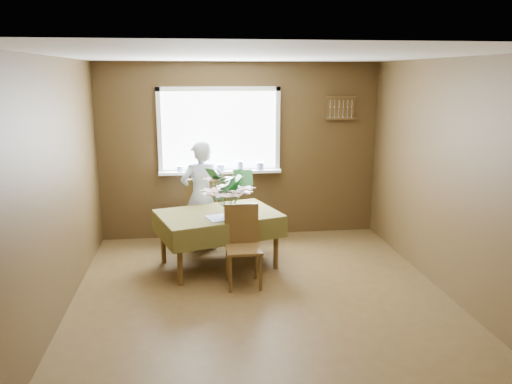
{
  "coord_description": "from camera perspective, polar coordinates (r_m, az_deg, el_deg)",
  "views": [
    {
      "loc": [
        -0.71,
        -4.8,
        2.34
      ],
      "look_at": [
        0.0,
        0.55,
        1.05
      ],
      "focal_mm": 35.0,
      "sensor_mm": 36.0,
      "label": 1
    }
  ],
  "objects": [
    {
      "name": "floor",
      "position": [
        5.39,
        0.78,
        -12.3
      ],
      "size": [
        4.5,
        4.5,
        0.0
      ],
      "primitive_type": "plane",
      "color": "#473318",
      "rests_on": "ground"
    },
    {
      "name": "flower_bouquet",
      "position": [
        5.8,
        -3.21,
        0.1
      ],
      "size": [
        0.57,
        0.57,
        0.49
      ],
      "rotation": [
        0.0,
        0.0,
        -0.39
      ],
      "color": "white",
      "rests_on": "dining_table"
    },
    {
      "name": "wall_back",
      "position": [
        7.17,
        -1.78,
        4.68
      ],
      "size": [
        4.0,
        0.0,
        4.0
      ],
      "primitive_type": "plane",
      "rotation": [
        1.57,
        0.0,
        0.0
      ],
      "color": "brown",
      "rests_on": "floor"
    },
    {
      "name": "ceiling",
      "position": [
        4.86,
        0.88,
        15.33
      ],
      "size": [
        4.5,
        4.5,
        0.0
      ],
      "primitive_type": "plane",
      "rotation": [
        3.14,
        0.0,
        0.0
      ],
      "color": "white",
      "rests_on": "wall_back"
    },
    {
      "name": "chair_near",
      "position": [
        5.63,
        -1.53,
        -5.66
      ],
      "size": [
        0.39,
        0.39,
        0.91
      ],
      "rotation": [
        0.0,
        0.0,
        0.02
      ],
      "color": "#543C1B",
      "rests_on": "floor"
    },
    {
      "name": "wall_right",
      "position": [
        5.62,
        21.46,
        1.31
      ],
      "size": [
        0.0,
        4.5,
        4.5
      ],
      "primitive_type": "plane",
      "rotation": [
        1.57,
        0.0,
        -1.57
      ],
      "color": "brown",
      "rests_on": "floor"
    },
    {
      "name": "wall_left",
      "position": [
        5.09,
        -22.04,
        0.09
      ],
      "size": [
        0.0,
        4.5,
        4.5
      ],
      "primitive_type": "plane",
      "rotation": [
        1.57,
        0.0,
        1.57
      ],
      "color": "brown",
      "rests_on": "floor"
    },
    {
      "name": "side_plate",
      "position": [
        6.36,
        -1.14,
        -1.59
      ],
      "size": [
        0.22,
        0.22,
        0.01
      ],
      "primitive_type": "cylinder",
      "rotation": [
        0.0,
        0.0,
        0.03
      ],
      "color": "white",
      "rests_on": "dining_table"
    },
    {
      "name": "spoon_rack",
      "position": [
        7.36,
        9.68,
        9.42
      ],
      "size": [
        0.44,
        0.05,
        0.33
      ],
      "color": "#543C1B",
      "rests_on": "wall_back"
    },
    {
      "name": "table_knife",
      "position": [
        5.91,
        -2.18,
        -2.75
      ],
      "size": [
        0.13,
        0.19,
        0.0
      ],
      "primitive_type": "cube",
      "rotation": [
        0.0,
        0.0,
        0.59
      ],
      "color": "silver",
      "rests_on": "dining_table"
    },
    {
      "name": "seated_woman",
      "position": [
        6.67,
        -6.28,
        -0.5
      ],
      "size": [
        0.62,
        0.49,
        1.49
      ],
      "primitive_type": "imported",
      "rotation": [
        0.0,
        0.0,
        3.42
      ],
      "color": "white",
      "rests_on": "floor"
    },
    {
      "name": "chair_far",
      "position": [
        6.84,
        -6.37,
        -1.96
      ],
      "size": [
        0.46,
        0.46,
        0.98
      ],
      "rotation": [
        0.0,
        0.0,
        3.25
      ],
      "color": "#543C1B",
      "rests_on": "floor"
    },
    {
      "name": "window_assembly",
      "position": [
        7.08,
        -4.11,
        5.39
      ],
      "size": [
        1.72,
        0.2,
        1.22
      ],
      "color": "white",
      "rests_on": "wall_back"
    },
    {
      "name": "wall_front",
      "position": [
        2.86,
        7.43,
        -9.01
      ],
      "size": [
        4.0,
        0.0,
        4.0
      ],
      "primitive_type": "plane",
      "rotation": [
        -1.57,
        0.0,
        0.0
      ],
      "color": "brown",
      "rests_on": "floor"
    },
    {
      "name": "dining_table",
      "position": [
        6.11,
        -4.33,
        -3.11
      ],
      "size": [
        1.63,
        1.33,
        0.69
      ],
      "rotation": [
        0.0,
        0.0,
        0.3
      ],
      "color": "#543C1B",
      "rests_on": "floor"
    }
  ]
}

